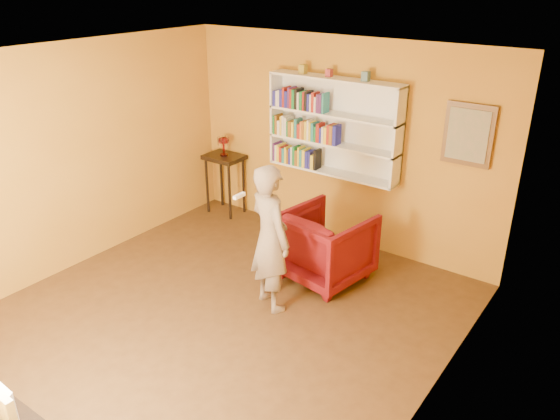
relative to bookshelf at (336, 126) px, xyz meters
The scene contains 14 objects.
room_shell 2.48m from the bookshelf, 90.00° to the right, with size 5.30×5.80×2.88m.
bookshelf is the anchor object (origin of this frame).
books_row_lower 0.71m from the bookshelf, 168.35° to the right, with size 0.69×0.19×0.26m.
books_row_middle 0.39m from the bookshelf, 163.41° to the right, with size 0.97×0.19×0.27m.
books_row_upper 0.57m from the bookshelf, 166.96° to the right, with size 0.78×0.18×0.26m.
ornament_left 0.83m from the bookshelf, behind, with size 0.08×0.08×0.11m, color olive.
ornament_centre 0.68m from the bookshelf, 146.99° to the right, with size 0.07×0.07×0.09m, color #9B333E.
ornament_right 0.79m from the bookshelf, ahead, with size 0.08×0.08×0.11m, color slate.
framed_painting 1.66m from the bookshelf, ahead, with size 0.55×0.05×0.70m.
console_table 1.97m from the bookshelf, behind, with size 0.55×0.42×0.91m.
ruby_lustre 1.85m from the bookshelf, behind, with size 0.17×0.17×0.28m.
armchair 1.56m from the bookshelf, 63.32° to the right, with size 0.92×0.94×0.86m, color #4A050D.
person 1.96m from the bookshelf, 80.99° to the right, with size 0.60×0.39×1.64m, color #776657.
game_remote 2.07m from the bookshelf, 87.00° to the right, with size 0.04×0.15×0.04m, color white.
Camera 1 is at (3.38, -3.47, 3.43)m, focal length 35.00 mm.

